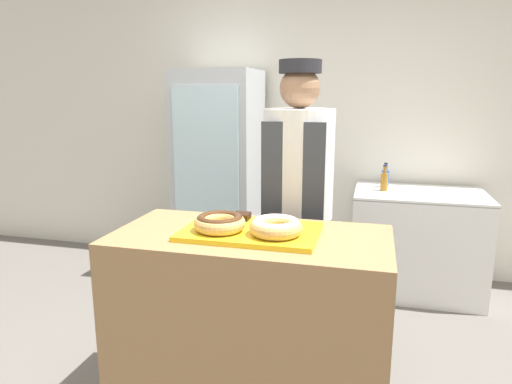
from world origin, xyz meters
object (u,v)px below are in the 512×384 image
(brownie_back_left, at_px, (241,216))
(beverage_fridge, at_px, (219,175))
(bottle_amber, at_px, (384,181))
(chest_freezer, at_px, (416,242))
(bottle_blue, at_px, (385,177))
(donut_light_glaze, at_px, (276,226))
(donut_chocolate_glaze, at_px, (220,222))
(baker_person, at_px, (297,205))
(brownie_back_right, at_px, (276,219))
(serving_tray, at_px, (251,232))

(brownie_back_left, distance_m, beverage_fridge, 1.71)
(beverage_fridge, distance_m, bottle_amber, 1.38)
(chest_freezer, distance_m, bottle_blue, 0.57)
(beverage_fridge, xyz_separation_m, bottle_amber, (1.38, -0.02, 0.02))
(donut_light_glaze, xyz_separation_m, beverage_fridge, (-0.88, 1.78, -0.11))
(donut_chocolate_glaze, height_order, baker_person, baker_person)
(brownie_back_left, distance_m, chest_freezer, 1.95)
(bottle_amber, bearing_deg, brownie_back_left, -114.72)
(donut_chocolate_glaze, height_order, brownie_back_left, donut_chocolate_glaze)
(donut_light_glaze, height_order, baker_person, baker_person)
(brownie_back_right, xyz_separation_m, bottle_blue, (0.55, 1.73, -0.08))
(donut_light_glaze, relative_size, brownie_back_left, 2.88)
(brownie_back_left, height_order, brownie_back_right, same)
(serving_tray, relative_size, bottle_amber, 3.06)
(serving_tray, distance_m, donut_light_glaze, 0.15)
(brownie_back_left, relative_size, bottle_amber, 0.41)
(brownie_back_left, distance_m, baker_person, 0.55)
(donut_light_glaze, distance_m, brownie_back_left, 0.30)
(donut_chocolate_glaze, xyz_separation_m, donut_light_glaze, (0.26, 0.00, 0.00))
(brownie_back_right, distance_m, bottle_blue, 1.82)
(serving_tray, height_order, bottle_blue, bottle_blue)
(brownie_back_left, distance_m, bottle_blue, 1.88)
(brownie_back_right, bearing_deg, beverage_fridge, 118.15)
(bottle_amber, bearing_deg, bottle_blue, 86.51)
(chest_freezer, bearing_deg, donut_chocolate_glaze, -120.13)
(donut_light_glaze, xyz_separation_m, brownie_back_right, (-0.04, 0.21, -0.02))
(bottle_blue, bearing_deg, donut_light_glaze, -104.62)
(serving_tray, xyz_separation_m, donut_chocolate_glaze, (-0.13, -0.05, 0.05))
(chest_freezer, bearing_deg, brownie_back_right, -117.27)
(bottle_blue, bearing_deg, donut_chocolate_glaze, -111.67)
(brownie_back_right, bearing_deg, donut_light_glaze, -78.38)
(donut_light_glaze, relative_size, chest_freezer, 0.24)
(brownie_back_left, bearing_deg, serving_tray, -59.31)
(donut_light_glaze, xyz_separation_m, baker_person, (-0.02, 0.72, -0.08))
(beverage_fridge, bearing_deg, serving_tray, -66.45)
(serving_tray, bearing_deg, baker_person, 80.65)
(brownie_back_left, bearing_deg, bottle_blue, 67.21)
(donut_light_glaze, height_order, chest_freezer, donut_light_glaze)
(donut_chocolate_glaze, bearing_deg, donut_light_glaze, 0.00)
(beverage_fridge, distance_m, bottle_blue, 1.40)
(serving_tray, xyz_separation_m, brownie_back_right, (0.09, 0.15, 0.03))
(brownie_back_right, bearing_deg, baker_person, 87.83)
(serving_tray, relative_size, baker_person, 0.36)
(donut_chocolate_glaze, relative_size, brownie_back_right, 2.88)
(bottle_blue, bearing_deg, brownie_back_right, -107.56)
(brownie_back_left, distance_m, brownie_back_right, 0.18)
(donut_chocolate_glaze, xyz_separation_m, beverage_fridge, (-0.62, 1.78, -0.11))
(brownie_back_right, xyz_separation_m, chest_freezer, (0.81, 1.58, -0.56))
(bottle_blue, bearing_deg, brownie_back_left, -112.79)
(beverage_fridge, bearing_deg, brownie_back_left, -67.18)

